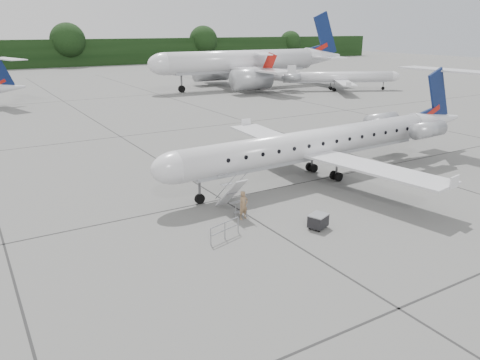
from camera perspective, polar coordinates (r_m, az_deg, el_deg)
ground at (r=32.21m, az=12.02°, el=-2.81°), size 320.00×320.00×0.00m
treeline at (r=153.36m, az=-23.92°, el=13.87°), size 260.00×4.00×8.00m
main_regional_jet at (r=36.28m, az=9.21°, el=6.09°), size 31.22×23.14×7.76m
airstair at (r=29.72m, az=-1.09°, el=-1.70°), size 0.96×2.55×2.43m
passenger at (r=28.73m, az=0.43°, el=-3.09°), size 0.72×0.54×1.80m
safety_railing at (r=26.20m, az=-1.85°, el=-6.21°), size 2.13×0.71×1.00m
baggage_cart at (r=27.92m, az=9.51°, el=-4.95°), size 1.32×1.20×0.94m
bg_narrowbody at (r=92.54m, az=0.17°, el=15.53°), size 40.55×29.63×14.33m
bg_regional_right at (r=91.29m, az=11.90°, el=12.80°), size 32.18×28.78×6.95m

